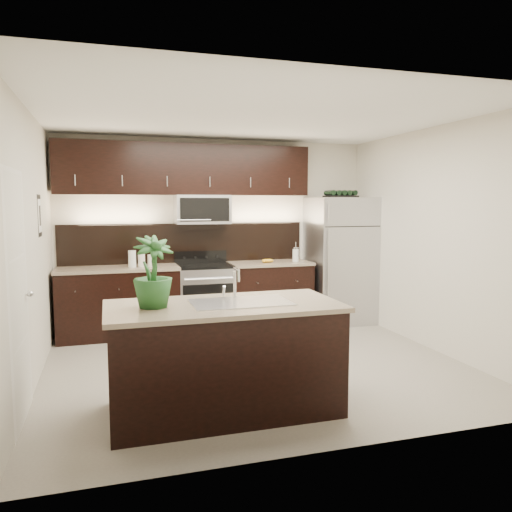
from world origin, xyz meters
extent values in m
plane|color=gray|center=(0.00, 0.00, 0.00)|extent=(4.50, 4.50, 0.00)
cube|color=beige|center=(0.00, 2.00, 1.35)|extent=(4.50, 0.02, 2.70)
cube|color=beige|center=(0.00, -2.00, 1.35)|extent=(4.50, 0.02, 2.70)
cube|color=beige|center=(-2.25, 0.00, 1.35)|extent=(0.02, 4.00, 2.70)
cube|color=beige|center=(2.25, 0.00, 1.35)|extent=(0.02, 4.00, 2.70)
cube|color=white|center=(0.00, 0.00, 2.70)|extent=(4.50, 4.00, 0.02)
cube|color=silver|center=(-2.23, -0.80, 1.01)|extent=(0.04, 0.80, 2.02)
sphere|color=silver|center=(-2.20, -0.48, 1.00)|extent=(0.06, 0.06, 0.06)
cube|color=black|center=(-2.24, 0.75, 1.65)|extent=(0.01, 0.32, 0.46)
cube|color=white|center=(-2.23, 0.75, 1.65)|extent=(0.00, 0.24, 0.36)
cube|color=black|center=(-1.42, 1.69, 0.45)|extent=(1.57, 0.62, 0.90)
cube|color=black|center=(0.71, 1.69, 0.45)|extent=(1.16, 0.62, 0.90)
cube|color=#B2B2B7|center=(-0.25, 1.69, 0.45)|extent=(0.76, 0.62, 0.90)
cube|color=black|center=(-0.25, 1.69, 0.92)|extent=(0.76, 0.60, 0.03)
cube|color=tan|center=(-1.42, 1.69, 0.92)|extent=(1.59, 0.65, 0.04)
cube|color=tan|center=(0.71, 1.69, 0.92)|extent=(1.18, 0.65, 0.04)
cube|color=black|center=(-0.46, 1.99, 1.22)|extent=(3.49, 0.02, 0.56)
cube|color=#B2B2B7|center=(-0.25, 1.80, 1.70)|extent=(0.76, 0.40, 0.40)
cube|color=black|center=(-0.46, 1.83, 2.25)|extent=(3.49, 0.33, 0.70)
cube|color=black|center=(-0.61, -1.09, 0.45)|extent=(1.90, 0.90, 0.90)
cube|color=tan|center=(-0.61, -1.09, 0.92)|extent=(1.96, 0.96, 0.04)
cube|color=silver|center=(-0.46, -1.09, 0.95)|extent=(0.84, 0.50, 0.01)
cylinder|color=silver|center=(-0.46, -0.88, 1.06)|extent=(0.03, 0.03, 0.24)
cylinder|color=silver|center=(-0.46, -0.95, 1.21)|extent=(0.02, 0.14, 0.02)
cylinder|color=silver|center=(-0.46, -1.02, 1.16)|extent=(0.02, 0.02, 0.10)
cube|color=#B2B2B7|center=(1.80, 1.63, 0.94)|extent=(0.90, 0.81, 1.87)
cube|color=black|center=(1.80, 1.63, 1.89)|extent=(0.46, 0.29, 0.03)
cylinder|color=black|center=(1.62, 1.63, 1.94)|extent=(0.08, 0.26, 0.08)
cylinder|color=black|center=(1.71, 1.63, 1.94)|extent=(0.08, 0.26, 0.08)
cylinder|color=black|center=(1.80, 1.63, 1.94)|extent=(0.08, 0.26, 0.08)
cylinder|color=black|center=(1.89, 1.63, 1.94)|extent=(0.08, 0.26, 0.08)
cylinder|color=black|center=(1.98, 1.63, 1.94)|extent=(0.08, 0.26, 0.08)
imported|color=#205121|center=(-1.20, -1.07, 1.23)|extent=(0.42, 0.42, 0.58)
cylinder|color=silver|center=(-1.23, 1.64, 1.05)|extent=(0.10, 0.10, 0.22)
cylinder|color=silver|center=(-1.11, 1.64, 1.03)|extent=(0.09, 0.09, 0.19)
cylinder|color=silver|center=(-0.99, 1.64, 1.02)|extent=(0.08, 0.08, 0.16)
cylinder|color=silver|center=(1.10, 1.64, 1.03)|extent=(0.09, 0.09, 0.18)
cylinder|color=silver|center=(1.10, 1.64, 1.13)|extent=(0.09, 0.09, 0.02)
cylinder|color=silver|center=(1.10, 1.64, 1.18)|extent=(0.01, 0.01, 0.07)
ellipsoid|color=gold|center=(0.60, 1.61, 0.97)|extent=(0.20, 0.17, 0.05)
camera|label=1|loc=(-1.55, -5.14, 1.78)|focal=35.00mm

